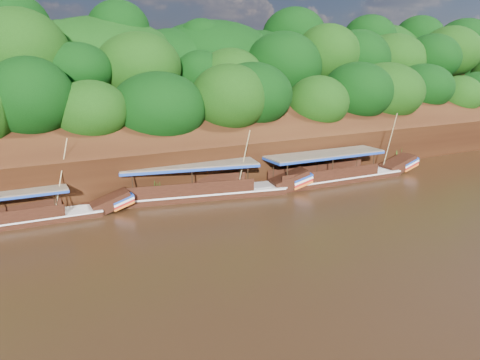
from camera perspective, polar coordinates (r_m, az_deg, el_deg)
The scene contains 6 objects.
ground at distance 29.31m, azimuth 5.90°, elevation -5.65°, with size 160.00×160.00×0.00m, color black.
riverbank at distance 48.62m, azimuth -9.43°, elevation 4.75°, with size 120.00×30.06×19.40m.
boat_0 at distance 40.47m, azimuth 12.07°, elevation 0.70°, with size 15.79×3.18×6.11m.
boat_1 at distance 35.20m, azimuth -3.62°, elevation -1.08°, with size 15.30×5.31×5.59m.
boat_2 at distance 32.53m, azimuth -25.60°, elevation -4.08°, with size 13.92×2.58×5.63m.
reeds at distance 35.54m, azimuth -8.28°, elevation -0.61°, with size 49.40×2.20×1.91m.
Camera 1 is at (-15.76, -22.52, 10.20)m, focal length 35.00 mm.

